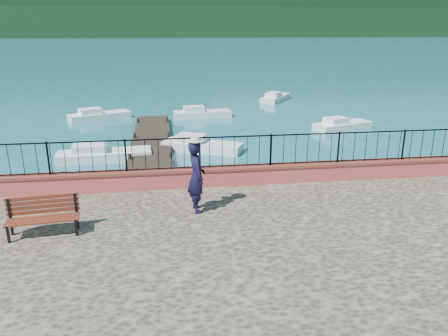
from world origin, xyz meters
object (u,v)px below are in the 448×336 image
object	(u,v)px
person	(196,177)
boat_1	(202,143)
park_bench	(44,224)
boat_2	(343,123)
boat_3	(99,113)
boat_0	(104,152)
boat_4	(202,111)
boat_5	(276,96)

from	to	relation	value
person	boat_1	distance (m)	10.48
park_bench	boat_2	bearing A→B (deg)	41.21
person	boat_3	size ratio (longest dim) A/B	0.48
park_bench	boat_0	xyz separation A→B (m)	(0.12, 10.20, -1.08)
boat_3	boat_4	xyz separation A→B (m)	(6.92, -0.28, 0.00)
boat_0	boat_3	bearing A→B (deg)	93.91
boat_0	boat_4	world-z (taller)	same
park_bench	boat_5	size ratio (longest dim) A/B	0.41
park_bench	boat_3	distance (m)	20.12
boat_1	boat_5	distance (m)	16.73
boat_1	boat_5	size ratio (longest dim) A/B	0.98
boat_0	boat_5	distance (m)	20.09
boat_3	person	bearing A→B (deg)	-99.18
person	boat_0	xyz separation A→B (m)	(-3.57, 9.28, -1.76)
boat_0	person	bearing A→B (deg)	-73.40
park_bench	boat_4	size ratio (longest dim) A/B	0.43
boat_5	person	bearing A→B (deg)	-164.72
park_bench	boat_3	world-z (taller)	park_bench
boat_4	boat_2	bearing A→B (deg)	-35.43
boat_0	boat_2	distance (m)	14.26
boat_2	boat_4	size ratio (longest dim) A/B	0.93
boat_2	boat_3	bearing A→B (deg)	141.22
park_bench	boat_0	size ratio (longest dim) A/B	0.39
boat_0	boat_3	distance (m)	9.95
person	boat_4	distance (m)	19.02
boat_1	boat_3	xyz separation A→B (m)	(-6.11, 8.85, 0.00)
boat_2	park_bench	bearing A→B (deg)	-152.02
boat_1	boat_5	bearing A→B (deg)	88.22
boat_3	boat_4	world-z (taller)	same
person	boat_5	size ratio (longest dim) A/B	0.47
boat_5	boat_2	bearing A→B (deg)	-139.51
park_bench	boat_4	distance (m)	20.57
boat_1	boat_4	xyz separation A→B (m)	(0.81, 8.57, 0.00)
person	boat_1	world-z (taller)	person
boat_2	boat_5	world-z (taller)	same
boat_4	boat_5	bearing A→B (deg)	39.29
boat_0	boat_3	size ratio (longest dim) A/B	1.07
person	boat_4	world-z (taller)	person
boat_0	boat_4	size ratio (longest dim) A/B	1.10
boat_1	boat_2	xyz separation A→B (m)	(8.85, 3.55, 0.00)
boat_1	boat_4	size ratio (longest dim) A/B	1.02
person	boat_2	size ratio (longest dim) A/B	0.53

